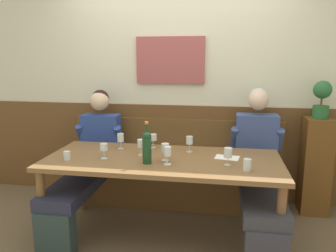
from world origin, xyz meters
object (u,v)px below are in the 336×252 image
at_px(dining_table, 163,167).
at_px(water_tumbler_center, 247,165).
at_px(wine_glass_center_rear, 165,149).
at_px(wine_glass_left_end, 141,144).
at_px(wine_glass_near_bucket, 168,152).
at_px(potted_plant, 322,98).
at_px(wall_bench, 174,179).
at_px(person_center_right_seat, 259,164).
at_px(wine_glass_by_bottle, 121,138).
at_px(wine_glass_center_front, 104,148).
at_px(person_right_seat, 89,158).
at_px(wine_glass_right_end, 153,138).
at_px(wine_bottle_green_tall, 147,146).
at_px(wine_glass_mid_left, 228,153).
at_px(wine_glass_mid_right, 189,141).
at_px(water_tumbler_right, 67,156).

distance_m(dining_table, water_tumbler_center, 0.76).
xyz_separation_m(wine_glass_center_rear, wine_glass_left_end, (-0.25, 0.13, -0.00)).
relative_size(wine_glass_near_bucket, potted_plant, 0.40).
distance_m(wall_bench, person_center_right_seat, 1.01).
bearing_deg(water_tumbler_center, wine_glass_by_bottle, 159.00).
height_order(wine_glass_by_bottle, potted_plant, potted_plant).
relative_size(dining_table, wine_glass_near_bucket, 13.56).
bearing_deg(wine_glass_center_rear, wine_glass_center_front, -176.55).
height_order(person_right_seat, wine_glass_center_rear, person_right_seat).
distance_m(dining_table, wine_glass_by_bottle, 0.55).
bearing_deg(wine_glass_by_bottle, person_center_right_seat, 4.35).
distance_m(wine_glass_right_end, wine_glass_center_front, 0.55).
xyz_separation_m(wine_glass_left_end, wine_glass_by_bottle, (-0.25, 0.17, 0.01)).
relative_size(person_right_seat, potted_plant, 3.46).
height_order(wine_bottle_green_tall, wine_glass_mid_left, wine_bottle_green_tall).
distance_m(wine_glass_mid_right, potted_plant, 1.42).
xyz_separation_m(wall_bench, wine_bottle_green_tall, (-0.10, -0.87, 0.62)).
bearing_deg(wine_glass_center_rear, potted_plant, 28.91).
bearing_deg(water_tumbler_right, water_tumbler_center, -0.99).
xyz_separation_m(person_right_seat, wine_glass_near_bucket, (0.90, -0.47, 0.25)).
distance_m(person_center_right_seat, wine_glass_center_rear, 0.95).
bearing_deg(wine_glass_by_bottle, wine_glass_center_rear, -31.36).
distance_m(dining_table, wine_glass_mid_right, 0.37).
bearing_deg(water_tumbler_center, person_center_right_seat, 74.80).
height_order(wine_glass_near_bucket, wine_glass_mid_right, wine_glass_near_bucket).
relative_size(person_center_right_seat, wine_glass_center_front, 9.65).
distance_m(wall_bench, wine_glass_near_bucket, 1.05).
bearing_deg(dining_table, wine_glass_left_end, 162.86).
xyz_separation_m(person_center_right_seat, wine_bottle_green_tall, (-0.97, -0.50, 0.27)).
bearing_deg(wine_glass_left_end, person_right_seat, 158.82).
bearing_deg(wine_glass_mid_left, wine_glass_right_end, 149.45).
bearing_deg(water_tumbler_right, wine_glass_center_rear, 8.35).
height_order(wine_glass_mid_right, water_tumbler_right, wine_glass_mid_right).
relative_size(wine_glass_mid_right, water_tumbler_center, 1.57).
distance_m(wine_glass_right_end, water_tumbler_right, 0.84).
bearing_deg(water_tumbler_center, wine_glass_near_bucket, 175.57).
height_order(water_tumbler_center, potted_plant, potted_plant).
distance_m(person_center_right_seat, wine_glass_left_end, 1.14).
relative_size(wall_bench, person_center_right_seat, 1.81).
height_order(person_center_right_seat, wine_glass_near_bucket, person_center_right_seat).
xyz_separation_m(wine_bottle_green_tall, wine_glass_mid_right, (0.32, 0.40, -0.04)).
xyz_separation_m(person_center_right_seat, wine_glass_mid_left, (-0.30, -0.44, 0.22)).
distance_m(wine_glass_center_rear, water_tumbler_right, 0.86).
xyz_separation_m(wine_glass_center_rear, wine_glass_mid_right, (0.18, 0.30, 0.00)).
bearing_deg(wine_glass_near_bucket, wine_glass_mid_right, 70.58).
height_order(person_center_right_seat, wine_glass_mid_left, person_center_right_seat).
distance_m(wine_glass_center_rear, wine_glass_near_bucket, 0.11).
height_order(dining_table, wine_glass_mid_right, wine_glass_mid_right).
distance_m(wine_glass_mid_left, wine_glass_by_bottle, 1.08).
xyz_separation_m(dining_table, wine_glass_center_front, (-0.51, -0.10, 0.18)).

